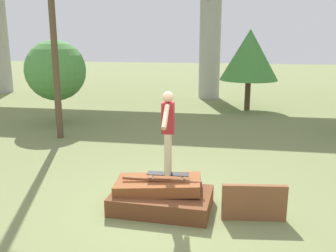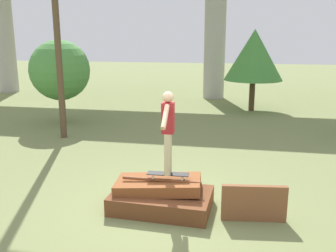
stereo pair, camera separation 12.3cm
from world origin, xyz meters
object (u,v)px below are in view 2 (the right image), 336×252
(utility_pole, at_px, (56,10))
(tree_mid_back, at_px, (254,55))
(skater, at_px, (168,127))
(tree_behind_right, at_px, (60,70))
(skateboard, at_px, (168,174))

(utility_pole, xyz_separation_m, tree_mid_back, (6.13, 5.81, -1.55))
(skater, relative_size, tree_mid_back, 0.44)
(tree_mid_back, bearing_deg, utility_pole, -136.54)
(tree_behind_right, xyz_separation_m, tree_mid_back, (7.13, 3.83, 0.44))
(utility_pole, bearing_deg, skateboard, -45.64)
(tree_behind_right, bearing_deg, tree_mid_back, 28.23)
(utility_pole, bearing_deg, tree_mid_back, 43.46)
(utility_pole, relative_size, tree_mid_back, 2.19)
(skateboard, distance_m, utility_pole, 7.01)
(skateboard, xyz_separation_m, tree_mid_back, (1.81, 10.23, 1.75))
(tree_behind_right, bearing_deg, skater, -50.28)
(tree_behind_right, height_order, tree_mid_back, tree_mid_back)
(skater, distance_m, tree_behind_right, 8.33)
(skateboard, xyz_separation_m, tree_behind_right, (-5.32, 6.40, 1.30))
(skater, height_order, tree_behind_right, tree_behind_right)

